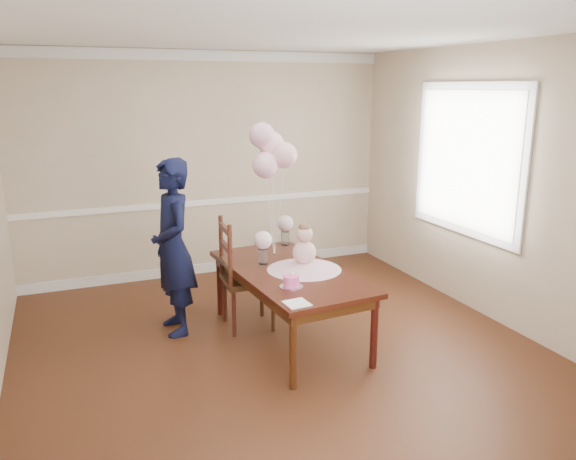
{
  "coord_description": "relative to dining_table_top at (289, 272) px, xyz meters",
  "views": [
    {
      "loc": [
        -1.66,
        -4.14,
        2.29
      ],
      "look_at": [
        0.16,
        0.31,
        1.05
      ],
      "focal_mm": 35.0,
      "sensor_mm": 36.0,
      "label": 1
    }
  ],
  "objects": [
    {
      "name": "cake_platter",
      "position": [
        -0.15,
        -0.41,
        0.03
      ],
      "size": [
        0.21,
        0.21,
        0.01
      ],
      "primitive_type": "cylinder",
      "rotation": [
        0.0,
        0.0,
        0.08
      ],
      "color": "silver",
      "rests_on": "dining_table_top"
    },
    {
      "name": "table_leg_fr",
      "position": [
        0.44,
        -0.79,
        -0.33
      ],
      "size": [
        0.07,
        0.07,
        0.63
      ],
      "primitive_type": "cylinder",
      "rotation": [
        0.0,
        0.0,
        0.08
      ],
      "color": "black",
      "rests_on": "floor"
    },
    {
      "name": "rose_vase_far",
      "position": [
        0.28,
        0.78,
        0.09
      ],
      "size": [
        0.1,
        0.1,
        0.14
      ],
      "primitive_type": "cylinder",
      "rotation": [
        0.0,
        0.0,
        0.08
      ],
      "color": "silver",
      "rests_on": "dining_table_top"
    },
    {
      "name": "floor",
      "position": [
        -0.17,
        -0.33,
        -0.65
      ],
      "size": [
        4.5,
        5.0,
        0.0
      ],
      "primitive_type": "cube",
      "color": "#35190D",
      "rests_on": "ground"
    },
    {
      "name": "table_leg_br",
      "position": [
        0.31,
        0.85,
        -0.33
      ],
      "size": [
        0.07,
        0.07,
        0.63
      ],
      "primitive_type": "cylinder",
      "rotation": [
        0.0,
        0.0,
        0.08
      ],
      "color": "black",
      "rests_on": "floor"
    },
    {
      "name": "chair_back_post_l",
      "position": [
        -0.48,
        0.23,
        0.14
      ],
      "size": [
        0.05,
        0.05,
        0.6
      ],
      "primitive_type": "cylinder",
      "rotation": [
        0.0,
        0.0,
        -0.06
      ],
      "color": "#3D1A10",
      "rests_on": "dining_chair_seat"
    },
    {
      "name": "chair_rail_trim",
      "position": [
        -0.17,
        2.16,
        0.25
      ],
      "size": [
        4.5,
        0.02,
        0.07
      ],
      "primitive_type": "cube",
      "color": "white",
      "rests_on": "wall_back"
    },
    {
      "name": "chair_slat_mid",
      "position": [
        -0.47,
        0.42,
        0.18
      ],
      "size": [
        0.06,
        0.43,
        0.05
      ],
      "primitive_type": "cube",
      "rotation": [
        0.0,
        0.0,
        -0.06
      ],
      "color": "#3A140F",
      "rests_on": "dining_chair_seat"
    },
    {
      "name": "chair_slat_low",
      "position": [
        -0.47,
        0.42,
        0.01
      ],
      "size": [
        0.06,
        0.43,
        0.05
      ],
      "primitive_type": "cube",
      "rotation": [
        0.0,
        0.0,
        -0.06
      ],
      "color": "#381D0F",
      "rests_on": "dining_chair_seat"
    },
    {
      "name": "balloon_b",
      "position": [
        0.14,
        0.46,
        1.0
      ],
      "size": [
        0.25,
        0.25,
        0.25
      ],
      "primitive_type": "sphere",
      "color": "#EAA6B4",
      "rests_on": "balloon_ribbon_b"
    },
    {
      "name": "chair_leg_bl",
      "position": [
        -0.44,
        0.61,
        -0.42
      ],
      "size": [
        0.05,
        0.05,
        0.46
      ],
      "primitive_type": "cylinder",
      "rotation": [
        0.0,
        0.0,
        -0.06
      ],
      "color": "#36170E",
      "rests_on": "floor"
    },
    {
      "name": "balloon_c",
      "position": [
        0.06,
        0.59,
        1.09
      ],
      "size": [
        0.25,
        0.25,
        0.25
      ],
      "primitive_type": "sphere",
      "color": "#FBB1BF",
      "rests_on": "balloon_ribbon_c"
    },
    {
      "name": "baby_skirt",
      "position": [
        0.14,
        -0.03,
        0.07
      ],
      "size": [
        0.73,
        0.73,
        0.09
      ],
      "primitive_type": "cone",
      "rotation": [
        0.0,
        0.0,
        0.08
      ],
      "color": "#DBA1B7",
      "rests_on": "dining_table_top"
    },
    {
      "name": "chair_leg_br",
      "position": [
        -0.05,
        0.59,
        -0.42
      ],
      "size": [
        0.05,
        0.05,
        0.46
      ],
      "primitive_type": "cylinder",
      "rotation": [
        0.0,
        0.0,
        -0.06
      ],
      "color": "#34190E",
      "rests_on": "floor"
    },
    {
      "name": "wall_back",
      "position": [
        -0.17,
        2.17,
        0.7
      ],
      "size": [
        4.5,
        0.02,
        2.7
      ],
      "primitive_type": "cube",
      "color": "tan",
      "rests_on": "floor"
    },
    {
      "name": "dining_chair_seat",
      "position": [
        -0.26,
        0.41,
        -0.17
      ],
      "size": [
        0.5,
        0.5,
        0.05
      ],
      "primitive_type": "cube",
      "rotation": [
        0.0,
        0.0,
        -0.06
      ],
      "color": "#321C0D",
      "rests_on": "chair_leg_fl"
    },
    {
      "name": "wall_front",
      "position": [
        -0.17,
        -2.83,
        0.7
      ],
      "size": [
        4.5,
        0.02,
        2.7
      ],
      "primitive_type": "cube",
      "color": "tan",
      "rests_on": "floor"
    },
    {
      "name": "table_leg_bl",
      "position": [
        -0.44,
        0.79,
        -0.33
      ],
      "size": [
        0.07,
        0.07,
        0.63
      ],
      "primitive_type": "cylinder",
      "rotation": [
        0.0,
        0.0,
        0.08
      ],
      "color": "black",
      "rests_on": "floor"
    },
    {
      "name": "chair_back_post_r",
      "position": [
        -0.46,
        0.61,
        0.14
      ],
      "size": [
        0.05,
        0.05,
        0.6
      ],
      "primitive_type": "cylinder",
      "rotation": [
        0.0,
        0.0,
        -0.06
      ],
      "color": "#36190E",
      "rests_on": "dining_chair_seat"
    },
    {
      "name": "ceiling",
      "position": [
        -0.17,
        -0.33,
        2.05
      ],
      "size": [
        4.5,
        5.0,
        0.02
      ],
      "primitive_type": "cube",
      "color": "white",
      "rests_on": "wall_back"
    },
    {
      "name": "roses_near",
      "position": [
        -0.15,
        0.26,
        0.25
      ],
      "size": [
        0.17,
        0.17,
        0.17
      ],
      "primitive_type": "sphere",
      "color": "beige",
      "rests_on": "rose_vase_near"
    },
    {
      "name": "balloon_a",
      "position": [
        -0.04,
        0.49,
        0.92
      ],
      "size": [
        0.25,
        0.25,
        0.25
      ],
      "primitive_type": "sphere",
      "color": "#EEA8C6",
      "rests_on": "balloon_ribbon_a"
    },
    {
      "name": "window_blinds",
      "position": [
        2.04,
        0.17,
        0.9
      ],
      "size": [
        0.01,
        1.5,
        1.4
      ],
      "primitive_type": "cube",
      "color": "silver",
      "rests_on": "wall_right"
    },
    {
      "name": "napkin",
      "position": [
        -0.25,
        -0.78,
        0.03
      ],
      "size": [
        0.19,
        0.19,
        0.01
      ],
      "primitive_type": "cube",
      "rotation": [
        0.0,
        0.0,
        0.08
      ],
      "color": "white",
      "rests_on": "dining_table_top"
    },
    {
      "name": "table_apron",
      "position": [
        0.0,
        -0.0,
        -0.07
      ],
      "size": [
        0.93,
        1.75,
        0.09
      ],
      "primitive_type": "cube",
      "rotation": [
        0.0,
        0.0,
        0.08
      ],
      "color": "black",
      "rests_on": "table_leg_fl"
    },
    {
      "name": "wall_right",
      "position": [
        2.08,
        -0.33,
        0.7
      ],
      "size": [
        0.02,
        5.0,
        2.7
      ],
      "primitive_type": "cube",
      "color": "tan",
      "rests_on": "floor"
    },
    {
      "name": "balloon_ribbon_a",
      "position": [
        0.01,
        0.49,
        0.41
      ],
      "size": [
        0.08,
        0.01,
        0.75
      ],
      "primitive_type": "cylinder",
      "rotation": [
        0.0,
        -0.1,
        0.08
      ],
      "color": "white",
      "rests_on": "balloon_weight"
    },
    {
      "name": "balloon_weight",
      "position": [
        0.05,
        0.5,
        0.03
      ],
      "size": [
        0.04,
        0.04,
        0.02
      ],
      "primitive_type": "cylinder",
      "rotation": [
        0.0,
        0.0,
        0.08
      ],
      "color": "#B9B9BE",
      "rests_on": "dining_table_top"
    },
    {
      "name": "cake_flower_b",
      "position": [
        -0.12,
        -0.39,
        0.13
      ],
      "size": [
        0.03,
        0.03,
        0.03
      ],
      "primitive_type": "sphere",
      "color": "white",
      "rests_on": "birthday_cake"
    },
    {
      "name": "cake_flower_a",
      "position": [
        -0.15,
        -0.41,
        0.13
      ],
      "size": [
        0.03,
        0.03,
        0.03
      ],
      "primitive_type": "sphere",
      "color": "silver",
      "rests_on": "birthday_cake"
    },
    {
      "name": "crown_molding",
      "position": [
        -0.17,
        2.16,
        1.98
      ],
      "size": [
        4.5,
        0.02,
        0.12
      ],
      "primitive_type": "cube",
      "color": "silver",
      "rests_on": "wall_back"
    },
    {
      "name": "balloon_d",
      "position": [
        -0.03,
        0.6,
        1.18
      ],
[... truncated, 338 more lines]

